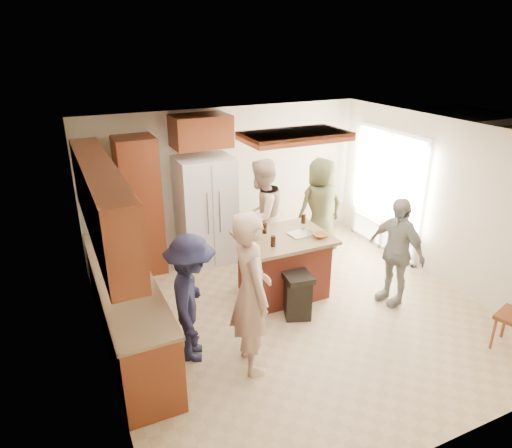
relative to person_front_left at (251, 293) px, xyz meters
name	(u,v)px	position (x,y,z in m)	size (l,w,h in m)	color
room_shell	(447,183)	(5.38, 2.33, -0.09)	(8.00, 5.20, 5.00)	tan
person_front_left	(251,293)	(0.00, 0.00, 0.00)	(0.70, 0.51, 1.92)	tan
person_behind_left	(261,216)	(1.15, 2.13, -0.04)	(0.90, 0.55, 1.85)	tan
person_behind_right	(320,207)	(2.32, 2.22, -0.10)	(0.84, 0.55, 1.72)	#3A3C23
person_side_right	(396,251)	(2.42, 0.42, -0.17)	(0.93, 0.47, 1.58)	gray
person_counter	(192,299)	(-0.55, 0.43, -0.18)	(1.02, 0.47, 1.57)	#1B1C36
left_cabinetry	(119,273)	(-1.24, 1.09, -0.01)	(0.64, 3.00, 2.30)	maroon
back_wall_units	(156,187)	(-0.33, 2.89, 0.42)	(1.80, 0.60, 2.45)	maroon
refrigerator	(206,210)	(0.45, 2.81, -0.06)	(0.90, 0.76, 1.80)	white
kitchen_island	(284,264)	(1.10, 1.26, -0.49)	(1.28, 1.03, 0.93)	#963726
island_items	(302,233)	(1.34, 1.19, 0.01)	(0.91, 0.72, 0.15)	silver
trash_bin	(298,295)	(0.99, 0.65, -0.64)	(0.44, 0.44, 0.63)	black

